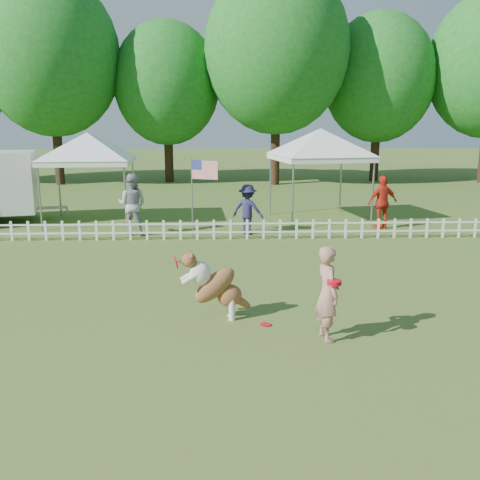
{
  "coord_description": "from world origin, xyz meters",
  "views": [
    {
      "loc": [
        -0.04,
        -8.74,
        3.52
      ],
      "look_at": [
        0.36,
        2.0,
        1.1
      ],
      "focal_mm": 40.0,
      "sensor_mm": 36.0,
      "label": 1
    }
  ],
  "objects_px": {
    "handler": "(328,293)",
    "spectator_b": "(248,209)",
    "spectator_a": "(132,204)",
    "frisbee_on_turf": "(266,325)",
    "flag_pole": "(192,198)",
    "canopy_tent_left": "(89,179)",
    "canopy_tent_right": "(319,176)",
    "spectator_c": "(382,202)",
    "dog": "(216,285)"
  },
  "relations": [
    {
      "from": "canopy_tent_right",
      "to": "flag_pole",
      "type": "height_order",
      "value": "canopy_tent_right"
    },
    {
      "from": "canopy_tent_right",
      "to": "spectator_b",
      "type": "distance_m",
      "value": 3.67
    },
    {
      "from": "handler",
      "to": "dog",
      "type": "distance_m",
      "value": 2.06
    },
    {
      "from": "flag_pole",
      "to": "spectator_a",
      "type": "xyz_separation_m",
      "value": [
        -1.87,
        0.29,
        -0.24
      ]
    },
    {
      "from": "canopy_tent_left",
      "to": "spectator_c",
      "type": "xyz_separation_m",
      "value": [
        9.85,
        -1.5,
        -0.64
      ]
    },
    {
      "from": "canopy_tent_right",
      "to": "spectator_c",
      "type": "height_order",
      "value": "canopy_tent_right"
    },
    {
      "from": "flag_pole",
      "to": "handler",
      "type": "bearing_deg",
      "value": -48.67
    },
    {
      "from": "handler",
      "to": "canopy_tent_left",
      "type": "height_order",
      "value": "canopy_tent_left"
    },
    {
      "from": "canopy_tent_left",
      "to": "spectator_b",
      "type": "bearing_deg",
      "value": -25.52
    },
    {
      "from": "canopy_tent_left",
      "to": "canopy_tent_right",
      "type": "relative_size",
      "value": 0.96
    },
    {
      "from": "frisbee_on_turf",
      "to": "spectator_a",
      "type": "xyz_separation_m",
      "value": [
        -3.51,
        7.75,
        0.95
      ]
    },
    {
      "from": "dog",
      "to": "spectator_a",
      "type": "relative_size",
      "value": 0.66
    },
    {
      "from": "spectator_c",
      "to": "spectator_b",
      "type": "bearing_deg",
      "value": -5.38
    },
    {
      "from": "dog",
      "to": "canopy_tent_right",
      "type": "distance_m",
      "value": 10.45
    },
    {
      "from": "spectator_a",
      "to": "spectator_c",
      "type": "xyz_separation_m",
      "value": [
        8.05,
        0.63,
        -0.08
      ]
    },
    {
      "from": "frisbee_on_turf",
      "to": "spectator_a",
      "type": "bearing_deg",
      "value": 114.4
    },
    {
      "from": "dog",
      "to": "spectator_b",
      "type": "relative_size",
      "value": 0.81
    },
    {
      "from": "handler",
      "to": "dog",
      "type": "relative_size",
      "value": 1.23
    },
    {
      "from": "canopy_tent_right",
      "to": "flag_pole",
      "type": "xyz_separation_m",
      "value": [
        -4.38,
        -2.64,
        -0.39
      ]
    },
    {
      "from": "handler",
      "to": "dog",
      "type": "height_order",
      "value": "handler"
    },
    {
      "from": "canopy_tent_left",
      "to": "spectator_a",
      "type": "distance_m",
      "value": 2.84
    },
    {
      "from": "spectator_c",
      "to": "spectator_a",
      "type": "bearing_deg",
      "value": -9.55
    },
    {
      "from": "handler",
      "to": "spectator_c",
      "type": "xyz_separation_m",
      "value": [
        3.6,
        9.01,
        0.09
      ]
    },
    {
      "from": "canopy_tent_right",
      "to": "spectator_c",
      "type": "relative_size",
      "value": 1.8
    },
    {
      "from": "frisbee_on_turf",
      "to": "spectator_b",
      "type": "height_order",
      "value": "spectator_b"
    },
    {
      "from": "canopy_tent_right",
      "to": "handler",
      "type": "bearing_deg",
      "value": -109.28
    },
    {
      "from": "handler",
      "to": "canopy_tent_right",
      "type": "xyz_separation_m",
      "value": [
        1.79,
        10.72,
        0.8
      ]
    },
    {
      "from": "canopy_tent_right",
      "to": "spectator_b",
      "type": "relative_size",
      "value": 2.02
    },
    {
      "from": "canopy_tent_left",
      "to": "flag_pole",
      "type": "height_order",
      "value": "canopy_tent_left"
    },
    {
      "from": "dog",
      "to": "canopy_tent_left",
      "type": "xyz_separation_m",
      "value": [
        -4.44,
        9.55,
        0.88
      ]
    },
    {
      "from": "dog",
      "to": "spectator_c",
      "type": "distance_m",
      "value": 9.7
    },
    {
      "from": "canopy_tent_left",
      "to": "dog",
      "type": "bearing_deg",
      "value": -68.52
    },
    {
      "from": "spectator_a",
      "to": "frisbee_on_turf",
      "type": "bearing_deg",
      "value": 126.13
    },
    {
      "from": "spectator_b",
      "to": "canopy_tent_right",
      "type": "bearing_deg",
      "value": -116.21
    },
    {
      "from": "handler",
      "to": "canopy_tent_left",
      "type": "relative_size",
      "value": 0.52
    },
    {
      "from": "canopy_tent_left",
      "to": "flag_pole",
      "type": "relative_size",
      "value": 1.27
    },
    {
      "from": "canopy_tent_right",
      "to": "spectator_a",
      "type": "distance_m",
      "value": 6.71
    },
    {
      "from": "frisbee_on_turf",
      "to": "flag_pole",
      "type": "distance_m",
      "value": 7.72
    },
    {
      "from": "dog",
      "to": "spectator_b",
      "type": "distance_m",
      "value": 7.43
    },
    {
      "from": "handler",
      "to": "spectator_b",
      "type": "height_order",
      "value": "handler"
    },
    {
      "from": "frisbee_on_turf",
      "to": "canopy_tent_right",
      "type": "xyz_separation_m",
      "value": [
        2.74,
        10.09,
        1.57
      ]
    },
    {
      "from": "handler",
      "to": "frisbee_on_turf",
      "type": "height_order",
      "value": "handler"
    },
    {
      "from": "frisbee_on_turf",
      "to": "dog",
      "type": "bearing_deg",
      "value": 159.06
    },
    {
      "from": "dog",
      "to": "spectator_a",
      "type": "height_order",
      "value": "spectator_a"
    },
    {
      "from": "frisbee_on_turf",
      "to": "spectator_c",
      "type": "distance_m",
      "value": 9.57
    },
    {
      "from": "spectator_a",
      "to": "spectator_b",
      "type": "relative_size",
      "value": 1.22
    },
    {
      "from": "frisbee_on_turf",
      "to": "spectator_a",
      "type": "relative_size",
      "value": 0.1
    },
    {
      "from": "frisbee_on_turf",
      "to": "spectator_b",
      "type": "xyz_separation_m",
      "value": [
        0.07,
        7.7,
        0.77
      ]
    },
    {
      "from": "flag_pole",
      "to": "dog",
      "type": "bearing_deg",
      "value": -60.2
    },
    {
      "from": "flag_pole",
      "to": "spectator_a",
      "type": "distance_m",
      "value": 1.91
    }
  ]
}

